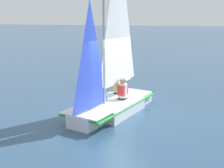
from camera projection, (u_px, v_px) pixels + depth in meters
name	position (u px, v px, depth m)	size (l,w,h in m)	color
ground_plane	(112.00, 112.00, 9.60)	(260.00, 260.00, 0.00)	#2D4C6B
sailboat_main	(112.00, 88.00, 9.43)	(4.03, 2.11, 6.03)	silver
sailor_helm	(123.00, 93.00, 9.72)	(0.38, 0.35, 1.16)	black
sailor_crew	(118.00, 87.00, 10.48)	(0.38, 0.35, 1.16)	black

